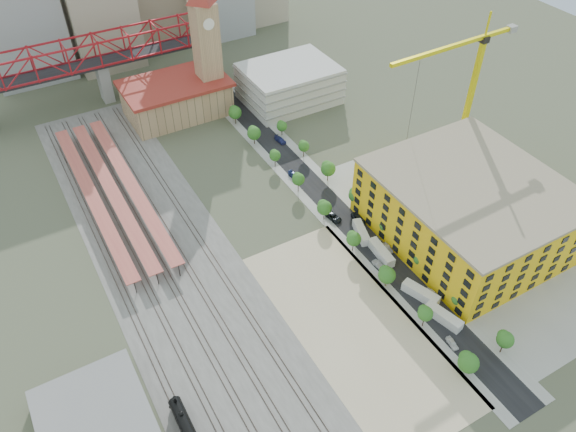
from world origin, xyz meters
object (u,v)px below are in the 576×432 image
site_trailer_a (443,317)px  site_trailer_d (361,232)px  construction_building (469,209)px  site_trailer_b (421,293)px  clock_tower (205,35)px  site_trailer_c (381,253)px  tower_crane (468,77)px  car_0 (452,343)px

site_trailer_a → site_trailer_d: (0.00, 34.92, -0.09)m
construction_building → site_trailer_d: (-26.00, 13.77, -8.14)m
site_trailer_a → construction_building: bearing=25.0°
site_trailer_b → clock_tower: bearing=75.1°
site_trailer_c → site_trailer_d: (0.00, 9.45, -0.12)m
tower_crane → car_0: (-49.71, -56.78, -30.32)m
construction_building → site_trailer_a: construction_building is taller
clock_tower → tower_crane: (54.71, -71.03, 2.30)m
site_trailer_a → tower_crane: bearing=32.9°
construction_building → site_trailer_c: bearing=170.6°
construction_building → site_trailer_a: size_ratio=5.10×
site_trailer_b → tower_crane: bearing=22.6°
site_trailer_b → site_trailer_d: size_ratio=1.08×
site_trailer_c → site_trailer_d: bearing=95.3°
clock_tower → tower_crane: 89.69m
car_0 → construction_building: bearing=53.4°
construction_building → site_trailer_b: construction_building is taller
site_trailer_a → site_trailer_c: size_ratio=0.98×
tower_crane → construction_building: bearing=-125.6°
site_trailer_a → site_trailer_c: 25.47m
tower_crane → site_trailer_b: 69.11m
clock_tower → site_trailer_c: (8.00, -95.67, -27.31)m
clock_tower → car_0: 130.94m
construction_building → car_0: size_ratio=12.65×
construction_building → site_trailer_c: construction_building is taller
construction_building → site_trailer_d: construction_building is taller
site_trailer_c → site_trailer_d: site_trailer_c is taller
site_trailer_c → site_trailer_d: size_ratio=1.09×
site_trailer_c → site_trailer_a: bearing=-84.7°
construction_building → site_trailer_c: 27.55m
site_trailer_c → car_0: bearing=-90.0°
site_trailer_c → car_0: site_trailer_c is taller
construction_building → car_0: (-29.00, -27.81, -8.73)m
construction_building → car_0: construction_building is taller
tower_crane → site_trailer_b: tower_crane is taller
construction_building → site_trailer_d: bearing=152.1°
tower_crane → site_trailer_d: 57.41m
clock_tower → site_trailer_a: 124.45m
site_trailer_b → car_0: site_trailer_b is taller
site_trailer_a → clock_tower: bearing=79.7°
construction_building → site_trailer_b: (-26.00, -12.47, -8.03)m
site_trailer_a → site_trailer_d: size_ratio=1.07×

